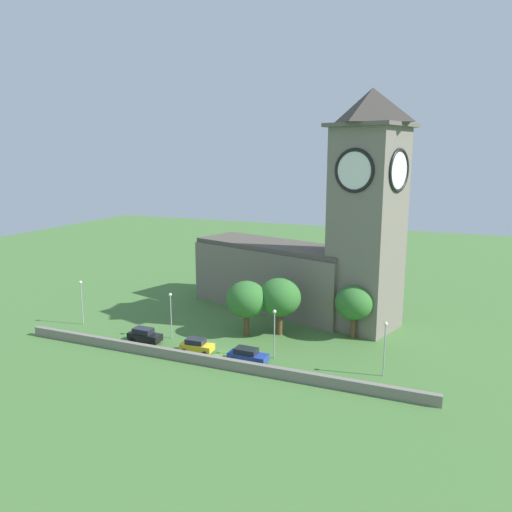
% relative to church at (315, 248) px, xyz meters
% --- Properties ---
extents(ground_plane, '(200.00, 200.00, 0.00)m').
position_rel_church_xyz_m(ground_plane, '(-6.29, -4.99, -10.41)').
color(ground_plane, '#477538').
extents(church, '(35.01, 18.98, 32.53)m').
position_rel_church_xyz_m(church, '(0.00, 0.00, 0.00)').
color(church, slate).
rests_on(church, ground).
extents(quay_barrier, '(51.81, 0.70, 1.21)m').
position_rel_church_xyz_m(quay_barrier, '(-6.29, -22.64, -9.81)').
color(quay_barrier, gray).
rests_on(quay_barrier, ground).
extents(car_black, '(4.51, 2.08, 1.91)m').
position_rel_church_xyz_m(car_black, '(-17.12, -19.32, -9.45)').
color(car_black, black).
rests_on(car_black, ground).
extents(car_yellow, '(4.18, 2.31, 1.81)m').
position_rel_church_xyz_m(car_yellow, '(-9.11, -19.76, -9.50)').
color(car_yellow, gold).
rests_on(car_yellow, ground).
extents(car_blue, '(4.79, 2.29, 1.69)m').
position_rel_church_xyz_m(car_blue, '(-2.17, -19.98, -9.55)').
color(car_blue, '#233D9E').
rests_on(car_blue, ground).
extents(streetlamp_west_end, '(0.44, 0.44, 6.47)m').
position_rel_church_xyz_m(streetlamp_west_end, '(-29.43, -16.78, -6.04)').
color(streetlamp_west_end, '#9EA0A5').
rests_on(streetlamp_west_end, ground).
extents(streetlamp_west_mid, '(0.44, 0.44, 6.23)m').
position_rel_church_xyz_m(streetlamp_west_mid, '(-14.67, -16.66, -6.18)').
color(streetlamp_west_mid, '#9EA0A5').
rests_on(streetlamp_west_mid, ground).
extents(streetlamp_central, '(0.44, 0.44, 6.07)m').
position_rel_church_xyz_m(streetlamp_central, '(0.33, -17.70, -6.27)').
color(streetlamp_central, '#9EA0A5').
rests_on(streetlamp_central, ground).
extents(streetlamp_east_mid, '(0.44, 0.44, 6.28)m').
position_rel_church_xyz_m(streetlamp_east_mid, '(13.21, -17.73, -6.15)').
color(streetlamp_east_mid, '#9EA0A5').
rests_on(streetlamp_east_mid, ground).
extents(tree_riverside_west, '(5.79, 5.79, 7.87)m').
position_rel_church_xyz_m(tree_riverside_west, '(-1.93, -9.71, -5.19)').
color(tree_riverside_west, brown).
rests_on(tree_riverside_west, ground).
extents(tree_by_tower, '(5.44, 5.44, 7.55)m').
position_rel_church_xyz_m(tree_by_tower, '(-5.86, -11.89, -5.36)').
color(tree_by_tower, brown).
rests_on(tree_by_tower, ground).
extents(tree_churchyard, '(5.01, 5.01, 7.16)m').
position_rel_church_xyz_m(tree_churchyard, '(7.63, -7.30, -5.55)').
color(tree_churchyard, brown).
rests_on(tree_churchyard, ground).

